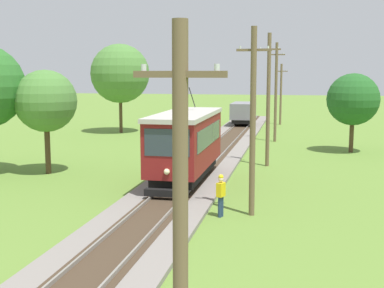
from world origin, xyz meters
The scene contains 12 objects.
red_tram centered at (0.00, 18.73, 2.19)m, with size 2.60×8.54×4.79m.
freight_car centered at (0.00, 48.15, 1.56)m, with size 2.40×5.20×2.31m.
utility_pole_foreground centered at (3.95, 0.44, 3.42)m, with size 1.40×0.29×6.66m.
utility_pole_near_tram centered at (3.95, 13.40, 3.95)m, with size 1.40×0.47×7.71m.
utility_pole_mid centered at (3.95, 24.74, 4.26)m, with size 1.40×0.41×8.32m.
utility_pole_far centered at (3.95, 36.47, 4.31)m, with size 1.40×0.34×8.42m.
utility_pole_distant centered at (3.95, 51.18, 3.54)m, with size 1.40×0.26×6.90m.
gravel_pile centered at (-5.25, 45.21, 0.40)m, with size 3.03×3.03×0.81m, color #9E998E.
track_worker centered at (2.72, 12.99, 0.98)m, with size 0.36×0.44×1.78m.
tree_left_near centered at (-8.55, 19.81, 4.25)m, with size 3.60×3.60×6.07m.
tree_left_far centered at (-11.30, 40.02, 5.81)m, with size 5.76×5.76×8.70m.
tree_horizon centered at (9.77, 31.73, 3.94)m, with size 3.84×3.84×5.87m.
Camera 1 is at (5.62, -6.74, 5.88)m, focal length 46.67 mm.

